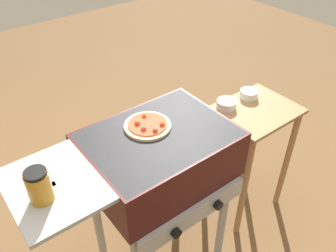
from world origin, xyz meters
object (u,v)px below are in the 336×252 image
prep_table (251,140)px  topping_bowl_far (226,104)px  pizza_pepperoni (148,125)px  topping_bowl_near (249,94)px  grill (157,161)px  sauce_jar (39,186)px

prep_table → topping_bowl_far: topping_bowl_far is taller
pizza_pepperoni → topping_bowl_near: bearing=2.9°
topping_bowl_far → pizza_pepperoni: bearing=-175.7°
grill → prep_table: (0.67, 0.00, -0.22)m
grill → prep_table: size_ratio=1.27×
grill → sauce_jar: bearing=-175.4°
topping_bowl_near → sauce_jar: bearing=-173.0°
topping_bowl_near → topping_bowl_far: (-0.18, 0.00, 0.00)m
sauce_jar → topping_bowl_far: size_ratio=1.20×
topping_bowl_near → topping_bowl_far: bearing=178.6°
pizza_pepperoni → topping_bowl_near: (0.72, 0.04, -0.13)m
pizza_pepperoni → sauce_jar: sauce_jar is taller
prep_table → topping_bowl_near: bearing=63.5°
grill → prep_table: 0.71m
grill → pizza_pepperoni: (0.00, 0.07, 0.15)m
sauce_jar → topping_bowl_far: 1.10m
pizza_pepperoni → sauce_jar: 0.54m
sauce_jar → prep_table: 1.27m
grill → sauce_jar: 0.56m
sauce_jar → pizza_pepperoni: bearing=12.5°
sauce_jar → prep_table: (1.19, 0.05, -0.43)m
prep_table → topping_bowl_far: size_ratio=6.98×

